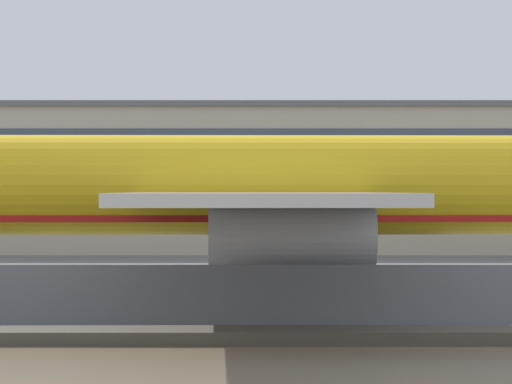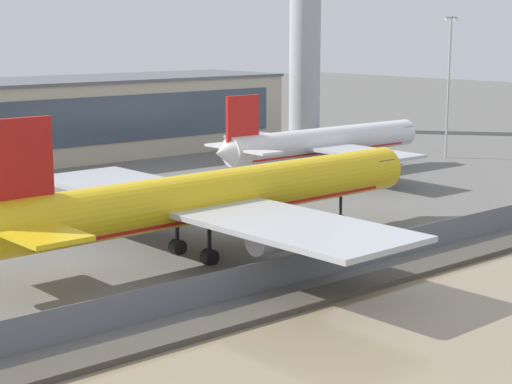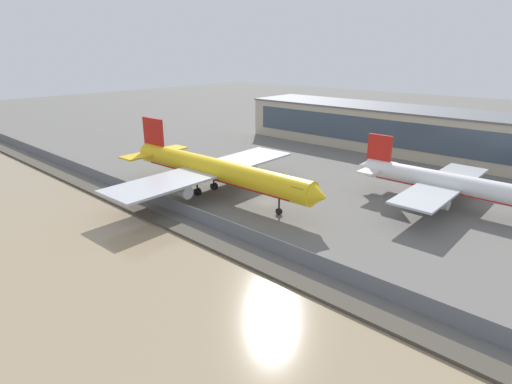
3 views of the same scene
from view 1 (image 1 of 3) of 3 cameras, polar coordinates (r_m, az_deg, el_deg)
The scene contains 3 objects.
cargo_jet_yellow at distance 71.18m, azimuth 1.28°, elevation 0.10°, with size 54.57×47.09×14.69m.
baggage_tug at distance 88.01m, azimuth 0.34°, elevation -3.04°, with size 3.56×3.05×1.80m.
terminal_building at distance 139.43m, azimuth 5.01°, elevation 0.50°, with size 99.38×22.41×13.30m.
Camera 1 is at (-12.98, -74.97, 5.53)m, focal length 105.00 mm.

